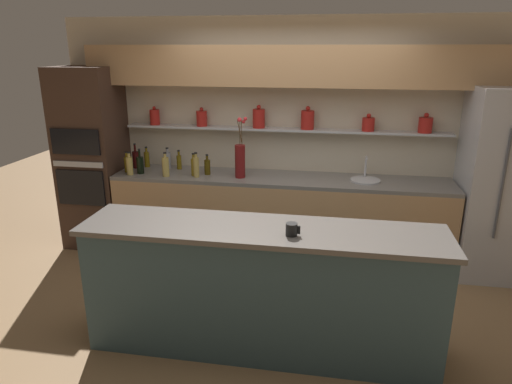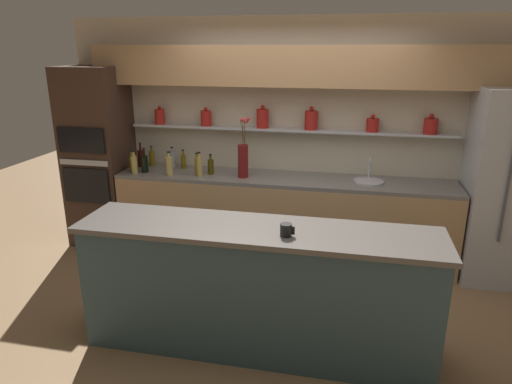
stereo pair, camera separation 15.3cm
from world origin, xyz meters
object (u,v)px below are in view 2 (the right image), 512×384
object	(u,v)px
refrigerator	(511,187)
bottle_oil_3	(211,166)
oven_tower	(99,157)
bottle_oil_2	(152,158)
bottle_spirit_0	(172,159)
sink_fixture	(369,180)
bottle_oil_9	(183,161)
flower_vase	(243,159)
bottle_spirit_5	(169,166)
bottle_wine_6	(145,164)
coffee_mug	(286,230)
bottle_spirit_4	(200,166)
bottle_oil_8	(132,163)
bottle_wine_1	(141,158)
bottle_spirit_7	(134,164)
bottle_oil_10	(197,166)

from	to	relation	value
refrigerator	bottle_oil_3	world-z (taller)	refrigerator
oven_tower	bottle_oil_2	xyz separation A→B (m)	(0.59, 0.18, -0.02)
bottle_spirit_0	sink_fixture	bearing A→B (deg)	-4.18
sink_fixture	bottle_oil_2	bearing A→B (deg)	176.16
bottle_oil_9	bottle_spirit_0	bearing A→B (deg)	168.55
flower_vase	bottle_spirit_5	world-z (taller)	flower_vase
bottle_wine_6	coffee_mug	bearing A→B (deg)	-42.40
coffee_mug	bottle_spirit_4	bearing A→B (deg)	125.81
sink_fixture	bottle_oil_8	bearing A→B (deg)	-177.91
bottle_wine_1	bottle_spirit_7	bearing A→B (deg)	-78.50
bottle_wine_1	bottle_spirit_7	size ratio (longest dim) A/B	1.12
oven_tower	coffee_mug	bearing A→B (deg)	-35.99
bottle_spirit_4	bottle_oil_10	bearing A→B (deg)	130.80
oven_tower	bottle_oil_9	bearing A→B (deg)	8.36
bottle_spirit_5	bottle_spirit_7	distance (m)	0.42
flower_vase	bottle_oil_10	distance (m)	0.53
bottle_oil_3	bottle_spirit_4	bearing A→B (deg)	-126.01
oven_tower	flower_vase	distance (m)	1.77
sink_fixture	bottle_wine_6	xyz separation A→B (m)	(-2.48, -0.12, 0.08)
coffee_mug	sink_fixture	bearing A→B (deg)	71.62
bottle_wine_6	refrigerator	bearing A→B (deg)	1.09
refrigerator	bottle_wine_6	distance (m)	3.83
bottle_wine_6	bottle_oil_8	size ratio (longest dim) A/B	1.19
coffee_mug	bottle_spirit_7	bearing A→B (deg)	140.19
oven_tower	bottle_oil_9	xyz separation A→B (m)	(1.00, 0.15, -0.03)
bottle_spirit_5	coffee_mug	distance (m)	2.25
bottle_spirit_0	bottle_spirit_4	bearing A→B (deg)	-35.91
bottle_oil_9	coffee_mug	distance (m)	2.47
bottle_spirit_0	bottle_wine_1	distance (m)	0.37
sink_fixture	bottle_spirit_4	distance (m)	1.82
bottle_oil_2	coffee_mug	xyz separation A→B (m)	(1.91, -2.00, 0.05)
bottle_spirit_4	coffee_mug	distance (m)	2.06
bottle_spirit_4	refrigerator	bearing A→B (deg)	2.00
flower_vase	bottle_oil_2	world-z (taller)	flower_vase
bottle_oil_2	bottle_spirit_0	bearing A→B (deg)	-0.87
sink_fixture	bottle_oil_3	distance (m)	1.72
coffee_mug	bottle_wine_6	bearing A→B (deg)	137.60
refrigerator	flower_vase	distance (m)	2.70
oven_tower	bottle_spirit_4	bearing A→B (deg)	-6.47
bottle_spirit_5	bottle_wine_6	size ratio (longest dim) A/B	0.96
bottle_oil_10	coffee_mug	distance (m)	2.13
bottle_spirit_4	bottle_oil_10	size ratio (longest dim) A/B	1.09
bottle_wine_1	bottle_oil_2	world-z (taller)	bottle_wine_1
flower_vase	coffee_mug	bearing A→B (deg)	-67.23
bottle_spirit_5	refrigerator	bearing A→B (deg)	2.24
sink_fixture	bottle_spirit_5	distance (m)	2.16
bottle_spirit_5	coffee_mug	size ratio (longest dim) A/B	2.62
refrigerator	sink_fixture	xyz separation A→B (m)	(-1.36, 0.05, -0.02)
flower_vase	bottle_spirit_4	world-z (taller)	flower_vase
oven_tower	bottle_spirit_5	world-z (taller)	oven_tower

